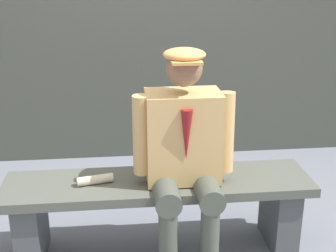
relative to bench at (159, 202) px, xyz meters
The scene contains 5 objects.
ground_plane 0.34m from the bench, ahead, with size 30.00×30.00×0.00m, color slate.
bench is the anchor object (origin of this frame).
seated_man 0.42m from the bench, 157.09° to the left, with size 0.61×0.61×1.31m.
rolled_magazine 0.42m from the bench, ahead, with size 0.05×0.05×0.22m, color beige.
stadium_wall 1.90m from the bench, 90.00° to the right, with size 12.00×0.24×2.45m, color #454A43.
Camera 1 is at (0.22, 2.58, 1.76)m, focal length 49.89 mm.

